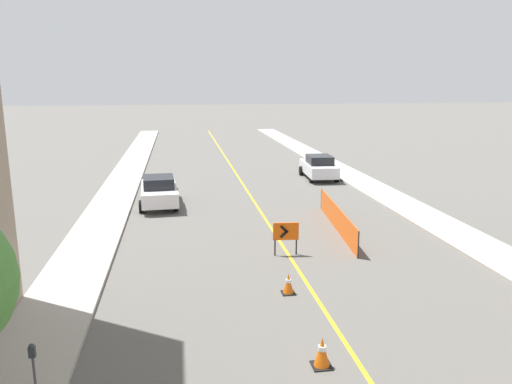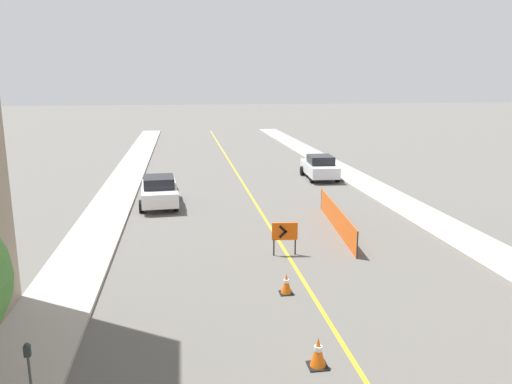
# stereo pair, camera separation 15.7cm
# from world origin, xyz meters

# --- Properties ---
(lane_stripe) EXTENTS (0.12, 73.98, 0.01)m
(lane_stripe) POSITION_xyz_m (0.00, 36.99, 0.00)
(lane_stripe) COLOR gold
(lane_stripe) RESTS_ON ground_plane
(sidewalk_left) EXTENTS (2.22, 73.98, 0.13)m
(sidewalk_left) POSITION_xyz_m (-7.59, 36.99, 0.07)
(sidewalk_left) COLOR #ADA89E
(sidewalk_left) RESTS_ON ground_plane
(sidewalk_right) EXTENTS (2.22, 73.98, 0.13)m
(sidewalk_right) POSITION_xyz_m (7.59, 36.99, 0.07)
(sidewalk_right) COLOR #ADA89E
(sidewalk_right) RESTS_ON ground_plane
(traffic_cone_fourth) EXTENTS (0.46, 0.46, 0.72)m
(traffic_cone_fourth) POSITION_xyz_m (-0.88, 17.92, 0.36)
(traffic_cone_fourth) COLOR black
(traffic_cone_fourth) RESTS_ON ground_plane
(traffic_cone_fifth) EXTENTS (0.41, 0.41, 0.65)m
(traffic_cone_fifth) POSITION_xyz_m (-0.77, 21.99, 0.32)
(traffic_cone_fifth) COLOR black
(traffic_cone_fifth) RESTS_ON ground_plane
(arrow_barricade_primary) EXTENTS (0.97, 0.14, 1.26)m
(arrow_barricade_primary) POSITION_xyz_m (-0.11, 25.42, 0.88)
(arrow_barricade_primary) COLOR #EF560C
(arrow_barricade_primary) RESTS_ON ground_plane
(safety_mesh_fence) EXTENTS (0.79, 7.42, 1.06)m
(safety_mesh_fence) POSITION_xyz_m (2.81, 28.30, 0.53)
(safety_mesh_fence) COLOR #EF560C
(safety_mesh_fence) RESTS_ON ground_plane
(parked_car_curb_near) EXTENTS (2.05, 4.40, 1.59)m
(parked_car_curb_near) POSITION_xyz_m (-5.05, 33.88, 0.80)
(parked_car_curb_near) COLOR silver
(parked_car_curb_near) RESTS_ON ground_plane
(parked_car_curb_mid) EXTENTS (2.03, 4.39, 1.59)m
(parked_car_curb_mid) POSITION_xyz_m (5.27, 39.86, 0.80)
(parked_car_curb_mid) COLOR silver
(parked_car_curb_mid) RESTS_ON ground_plane
(parking_meter_far_curb) EXTENTS (0.12, 0.11, 1.46)m
(parking_meter_far_curb) POSITION_xyz_m (-6.83, 17.03, 1.15)
(parking_meter_far_curb) COLOR #4C4C51
(parking_meter_far_curb) RESTS_ON sidewalk_left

